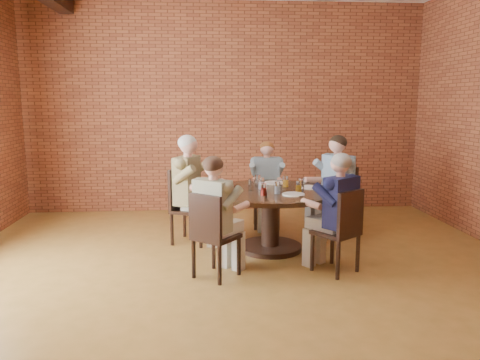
{
  "coord_description": "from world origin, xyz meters",
  "views": [
    {
      "loc": [
        -0.38,
        -4.26,
        1.82
      ],
      "look_at": [
        0.03,
        1.0,
        0.93
      ],
      "focal_mm": 35.0,
      "sensor_mm": 36.0,
      "label": 1
    }
  ],
  "objects": [
    {
      "name": "floor",
      "position": [
        0.0,
        0.0,
        0.0
      ],
      "size": [
        7.0,
        7.0,
        0.0
      ],
      "primitive_type": "plane",
      "color": "olive",
      "rests_on": "ground"
    },
    {
      "name": "wall_back",
      "position": [
        0.0,
        3.5,
        1.7
      ],
      "size": [
        7.0,
        0.0,
        7.0
      ],
      "primitive_type": "plane",
      "rotation": [
        1.57,
        0.0,
        0.0
      ],
      "color": "brown",
      "rests_on": "ground"
    },
    {
      "name": "wall_front",
      "position": [
        0.0,
        -3.5,
        1.7
      ],
      "size": [
        7.0,
        0.0,
        7.0
      ],
      "primitive_type": "plane",
      "rotation": [
        -1.57,
        0.0,
        0.0
      ],
      "color": "brown",
      "rests_on": "ground"
    },
    {
      "name": "dining_table",
      "position": [
        0.43,
        1.27,
        0.53
      ],
      "size": [
        1.55,
        1.55,
        0.75
      ],
      "color": "black",
      "rests_on": "floor"
    },
    {
      "name": "chair_a",
      "position": [
        1.45,
        1.84,
        0.52
      ],
      "size": [
        0.6,
        0.6,
        0.96
      ],
      "rotation": [
        0.0,
        0.0,
        -1.06
      ],
      "color": "black",
      "rests_on": "floor"
    },
    {
      "name": "diner_a",
      "position": [
        1.37,
        1.8,
        0.68
      ],
      "size": [
        0.86,
        0.81,
        1.37
      ],
      "primitive_type": null,
      "rotation": [
        0.0,
        0.0,
        -1.06
      ],
      "color": "teal",
      "rests_on": "floor"
    },
    {
      "name": "chair_b",
      "position": [
        0.53,
        2.39,
        0.49
      ],
      "size": [
        0.42,
        0.42,
        0.89
      ],
      "rotation": [
        0.0,
        0.0,
        -0.09
      ],
      "color": "black",
      "rests_on": "floor"
    },
    {
      "name": "diner_b",
      "position": [
        0.53,
        2.32,
        0.62
      ],
      "size": [
        0.53,
        0.63,
        1.25
      ],
      "primitive_type": null,
      "rotation": [
        0.0,
        0.0,
        -0.09
      ],
      "color": "gray",
      "rests_on": "floor"
    },
    {
      "name": "chair_c",
      "position": [
        -0.62,
        1.69,
        0.52
      ],
      "size": [
        0.59,
        0.59,
        0.97
      ],
      "rotation": [
        0.0,
        0.0,
        1.19
      ],
      "color": "black",
      "rests_on": "floor"
    },
    {
      "name": "diner_c",
      "position": [
        -0.54,
        1.65,
        0.7
      ],
      "size": [
        0.85,
        0.78,
        1.39
      ],
      "primitive_type": null,
      "rotation": [
        0.0,
        0.0,
        1.19
      ],
      "color": "brown",
      "rests_on": "floor"
    },
    {
      "name": "chair_d",
      "position": [
        -0.31,
        0.36,
        0.49
      ],
      "size": [
        0.56,
        0.56,
        0.9
      ],
      "rotation": [
        0.0,
        0.0,
        2.46
      ],
      "color": "black",
      "rests_on": "floor"
    },
    {
      "name": "diner_d",
      "position": [
        -0.26,
        0.42,
        0.64
      ],
      "size": [
        0.76,
        0.78,
        1.27
      ],
      "primitive_type": null,
      "rotation": [
        0.0,
        0.0,
        2.46
      ],
      "color": "tan",
      "rests_on": "floor"
    },
    {
      "name": "chair_e",
      "position": [
        1.07,
        0.41,
        0.5
      ],
      "size": [
        0.56,
        0.56,
        0.91
      ],
      "rotation": [
        0.0,
        0.0,
        3.78
      ],
      "color": "black",
      "rests_on": "floor"
    },
    {
      "name": "diner_e",
      "position": [
        1.02,
        0.47,
        0.64
      ],
      "size": [
        0.77,
        0.79,
        1.28
      ],
      "primitive_type": null,
      "rotation": [
        0.0,
        0.0,
        3.78
      ],
      "color": "#15183D",
      "rests_on": "floor"
    },
    {
      "name": "plate_a",
      "position": [
        0.94,
        1.38,
        0.76
      ],
      "size": [
        0.26,
        0.26,
        0.01
      ],
      "primitive_type": "cylinder",
      "color": "white",
      "rests_on": "dining_table"
    },
    {
      "name": "plate_b",
      "position": [
        0.54,
        1.74,
        0.76
      ],
      "size": [
        0.26,
        0.26,
        0.01
      ],
      "primitive_type": "cylinder",
      "color": "white",
      "rests_on": "dining_table"
    },
    {
      "name": "plate_c",
      "position": [
        -0.09,
        1.23,
        0.76
      ],
      "size": [
        0.26,
        0.26,
        0.01
      ],
      "primitive_type": "cylinder",
      "color": "white",
      "rests_on": "dining_table"
    },
    {
      "name": "plate_d",
      "position": [
        0.65,
        0.96,
        0.76
      ],
      "size": [
        0.26,
        0.26,
        0.01
      ],
      "primitive_type": "cylinder",
      "color": "white",
      "rests_on": "dining_table"
    },
    {
      "name": "glass_a",
      "position": [
        0.81,
        1.28,
        0.82
      ],
      "size": [
        0.07,
        0.07,
        0.14
      ],
      "primitive_type": "cylinder",
      "color": "white",
      "rests_on": "dining_table"
    },
    {
      "name": "glass_b",
      "position": [
        0.65,
        1.47,
        0.82
      ],
      "size": [
        0.07,
        0.07,
        0.14
      ],
      "primitive_type": "cylinder",
      "color": "white",
      "rests_on": "dining_table"
    },
    {
      "name": "glass_c",
      "position": [
        0.31,
        1.58,
        0.82
      ],
      "size": [
        0.07,
        0.07,
        0.14
      ],
      "primitive_type": "cylinder",
      "color": "white",
      "rests_on": "dining_table"
    },
    {
      "name": "glass_d",
      "position": [
        0.32,
        1.34,
        0.82
      ],
      "size": [
        0.07,
        0.07,
        0.14
      ],
      "primitive_type": "cylinder",
      "color": "white",
      "rests_on": "dining_table"
    },
    {
      "name": "glass_e",
      "position": [
        0.19,
        1.26,
        0.82
      ],
      "size": [
        0.07,
        0.07,
        0.14
      ],
      "primitive_type": "cylinder",
      "color": "white",
      "rests_on": "dining_table"
    },
    {
      "name": "glass_f",
      "position": [
        0.3,
        0.95,
        0.82
      ],
      "size": [
        0.07,
        0.07,
        0.14
      ],
      "primitive_type": "cylinder",
      "color": "white",
      "rests_on": "dining_table"
    },
    {
      "name": "glass_g",
      "position": [
        0.48,
        1.04,
        0.82
      ],
      "size": [
        0.07,
        0.07,
        0.14
      ],
      "primitive_type": "cylinder",
      "color": "white",
      "rests_on": "dining_table"
    },
    {
      "name": "glass_h",
      "position": [
        0.74,
        1.1,
        0.82
      ],
      "size": [
        0.07,
        0.07,
        0.14
      ],
      "primitive_type": "cylinder",
      "color": "white",
      "rests_on": "dining_table"
    },
    {
      "name": "smartphone",
      "position": [
        0.72,
        0.9,
        0.75
      ],
      "size": [
        0.13,
        0.16,
        0.01
      ],
      "primitive_type": "cube",
      "rotation": [
        0.0,
        0.0,
        -0.42
      ],
      "color": "black",
      "rests_on": "dining_table"
    }
  ]
}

